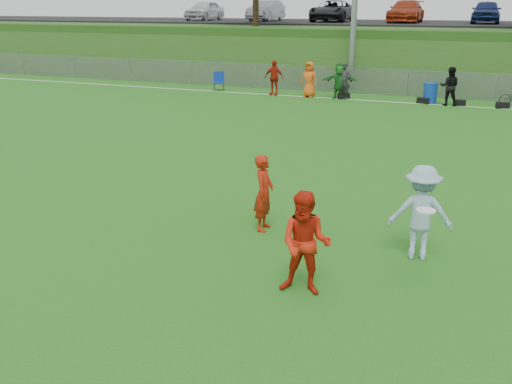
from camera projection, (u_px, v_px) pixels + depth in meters
The scene contains 14 objects.
ground at pixel (253, 255), 10.28m from camera, with size 120.00×120.00×0.00m, color #1C6715.
sideline_far at pixel (401, 102), 26.13m from camera, with size 60.00×0.10×0.01m, color white.
fence at pixel (408, 83), 27.69m from camera, with size 58.00×0.06×1.30m.
berm at pixel (432, 49), 37.11m from camera, with size 120.00×18.00×3.00m, color #284914.
parking_lot at pixel (437, 23), 38.38m from camera, with size 120.00×12.00×0.10m, color black.
car_row at pixel (419, 11), 37.67m from camera, with size 32.04×5.18×1.44m.
spectator_row at pixel (345, 81), 26.80m from camera, with size 9.21×0.86×1.69m.
gear_bags at pixel (430, 101), 25.73m from camera, with size 7.61×0.52×0.26m.
player_red_left at pixel (264, 193), 11.24m from camera, with size 0.56×0.37×1.54m, color #AB1F0B.
player_red_center at pixel (306, 244), 8.71m from camera, with size 0.81×0.63×1.66m, color red.
player_blue at pixel (421, 213), 9.94m from camera, with size 1.10×0.63×1.71m, color #98B9D3.
frisbee at pixel (426, 211), 8.27m from camera, with size 0.29×0.29×0.03m.
recycling_bin at pixel (430, 93), 25.91m from camera, with size 0.61×0.61×0.91m, color #0F39A8.
camp_chair at pixel (219, 85), 29.51m from camera, with size 0.71×0.72×0.98m.
Camera 1 is at (3.56, -8.69, 4.32)m, focal length 40.00 mm.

